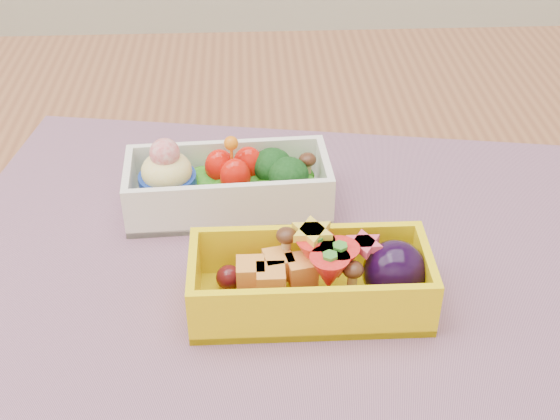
{
  "coord_description": "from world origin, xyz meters",
  "views": [
    {
      "loc": [
        -0.06,
        -0.46,
        1.1
      ],
      "look_at": [
        -0.04,
        -0.03,
        0.79
      ],
      "focal_mm": 47.38,
      "sensor_mm": 36.0,
      "label": 1
    }
  ],
  "objects_px": {
    "bento_white": "(227,184)",
    "bento_yellow": "(316,279)",
    "table": "(319,316)",
    "placemat": "(270,257)"
  },
  "relations": [
    {
      "from": "bento_white",
      "to": "bento_yellow",
      "type": "height_order",
      "value": "bento_white"
    },
    {
      "from": "table",
      "to": "bento_yellow",
      "type": "bearing_deg",
      "value": -98.78
    },
    {
      "from": "placemat",
      "to": "bento_yellow",
      "type": "xyz_separation_m",
      "value": [
        0.03,
        -0.05,
        0.02
      ]
    },
    {
      "from": "table",
      "to": "bento_yellow",
      "type": "xyz_separation_m",
      "value": [
        -0.01,
        -0.09,
        0.12
      ]
    },
    {
      "from": "bento_white",
      "to": "bento_yellow",
      "type": "bearing_deg",
      "value": -66.07
    },
    {
      "from": "table",
      "to": "placemat",
      "type": "height_order",
      "value": "placemat"
    },
    {
      "from": "bento_white",
      "to": "bento_yellow",
      "type": "xyz_separation_m",
      "value": [
        0.06,
        -0.12,
        0.0
      ]
    },
    {
      "from": "placemat",
      "to": "table",
      "type": "bearing_deg",
      "value": 42.6
    },
    {
      "from": "bento_yellow",
      "to": "bento_white",
      "type": "bearing_deg",
      "value": 116.94
    },
    {
      "from": "placemat",
      "to": "bento_white",
      "type": "xyz_separation_m",
      "value": [
        -0.03,
        0.06,
        0.02
      ]
    }
  ]
}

